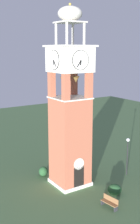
# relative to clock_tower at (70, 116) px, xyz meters

# --- Properties ---
(ground) EXTENTS (80.00, 80.00, 0.00)m
(ground) POSITION_rel_clock_tower_xyz_m (-0.00, 0.00, -6.78)
(ground) COLOR #517547
(clock_tower) EXTENTS (3.62, 3.62, 16.84)m
(clock_tower) POSITION_rel_clock_tower_xyz_m (0.00, 0.00, 0.00)
(clock_tower) COLOR #AD5B42
(clock_tower) RESTS_ON ground
(park_bench) EXTENTS (0.64, 1.64, 0.95)m
(park_bench) POSITION_rel_clock_tower_xyz_m (0.31, -5.57, -6.29)
(park_bench) COLOR brown
(park_bench) RESTS_ON ground
(lamp_post) EXTENTS (0.36, 0.36, 4.00)m
(lamp_post) POSITION_rel_clock_tower_xyz_m (6.09, -1.56, -4.01)
(lamp_post) COLOR black
(lamp_post) RESTS_ON ground
(trash_bin) EXTENTS (0.52, 0.52, 0.80)m
(trash_bin) POSITION_rel_clock_tower_xyz_m (3.54, 3.01, -6.38)
(trash_bin) COLOR #38513D
(trash_bin) RESTS_ON ground
(shrub_near_entry) EXTENTS (1.28, 1.28, 0.92)m
(shrub_near_entry) POSITION_rel_clock_tower_xyz_m (2.19, -4.04, -6.31)
(shrub_near_entry) COLOR #234C28
(shrub_near_entry) RESTS_ON ground
(shrub_left_of_tower) EXTENTS (0.94, 0.94, 1.00)m
(shrub_left_of_tower) POSITION_rel_clock_tower_xyz_m (-1.39, 2.96, -6.27)
(shrub_left_of_tower) COLOR #234C28
(shrub_left_of_tower) RESTS_ON ground
(shrub_behind_bench) EXTENTS (1.10, 1.10, 0.76)m
(shrub_behind_bench) POSITION_rel_clock_tower_xyz_m (2.99, 3.40, -6.40)
(shrub_behind_bench) COLOR #234C28
(shrub_behind_bench) RESTS_ON ground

